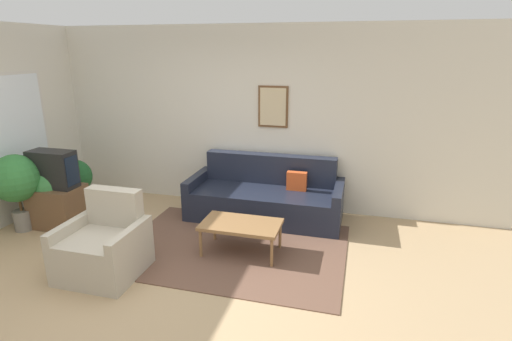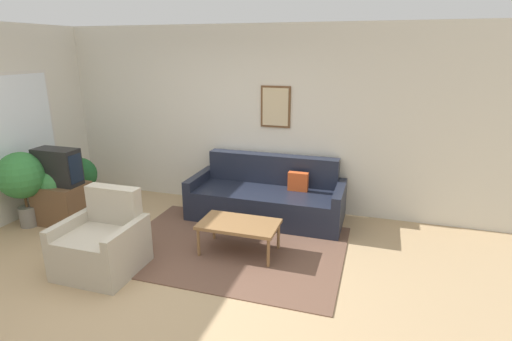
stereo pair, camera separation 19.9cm
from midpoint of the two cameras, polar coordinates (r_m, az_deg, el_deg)
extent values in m
plane|color=tan|center=(4.45, -13.31, -15.47)|extent=(16.00, 16.00, 0.00)
cube|color=brown|center=(5.03, -2.36, -10.90)|extent=(2.72, 1.97, 0.01)
cube|color=beige|center=(6.12, -2.25, 7.53)|extent=(8.00, 0.06, 2.70)
cube|color=brown|center=(5.86, 3.80, 9.06)|extent=(0.44, 0.03, 0.60)
cube|color=#CCB78E|center=(5.84, 3.76, 9.04)|extent=(0.38, 0.01, 0.54)
cube|color=beige|center=(6.49, -30.24, 6.08)|extent=(0.02, 1.27, 1.35)
cube|color=white|center=(6.49, -30.20, 6.08)|extent=(0.02, 1.19, 1.27)
cube|color=#1E2333|center=(5.76, 2.41, -4.83)|extent=(1.94, 0.90, 0.43)
cube|color=#1E2333|center=(5.93, 3.34, 0.26)|extent=(1.94, 0.20, 0.43)
cube|color=#1E2333|center=(6.06, -7.06, -3.09)|extent=(0.12, 0.90, 0.57)
cube|color=#1E2333|center=(5.57, 12.75, -5.23)|extent=(0.12, 0.90, 0.57)
cube|color=#D15123|center=(5.65, 7.03, -1.66)|extent=(0.28, 0.10, 0.28)
cube|color=olive|center=(4.76, -1.24, -7.70)|extent=(0.93, 0.54, 0.04)
cylinder|color=olive|center=(4.79, -7.02, -10.21)|extent=(0.04, 0.04, 0.35)
cylinder|color=olive|center=(4.54, 3.05, -11.75)|extent=(0.04, 0.04, 0.35)
cylinder|color=olive|center=(5.17, -4.94, -8.03)|extent=(0.04, 0.04, 0.35)
cylinder|color=olive|center=(4.93, 4.39, -9.29)|extent=(0.04, 0.04, 0.35)
cube|color=brown|center=(6.19, -25.04, -4.24)|extent=(0.65, 0.51, 0.56)
cube|color=black|center=(6.04, -25.66, 0.48)|extent=(0.61, 0.28, 0.50)
cube|color=#192333|center=(5.83, -23.44, 0.23)|extent=(0.01, 0.23, 0.39)
cube|color=#B2A893|center=(4.73, -20.11, -10.86)|extent=(0.63, 0.76, 0.46)
cube|color=#B2A893|center=(4.77, -18.49, -4.64)|extent=(0.63, 0.16, 0.42)
cube|color=#B2A893|center=(4.92, -23.57, -9.39)|extent=(0.09, 0.76, 0.58)
cube|color=#B2A893|center=(4.51, -16.46, -11.07)|extent=(0.09, 0.76, 0.58)
cylinder|color=slate|center=(6.33, -28.94, -5.74)|extent=(0.23, 0.23, 0.28)
cylinder|color=#51381E|center=(6.25, -29.24, -3.76)|extent=(0.04, 0.04, 0.19)
sphere|color=#337A38|center=(6.14, -29.73, -0.60)|extent=(0.63, 0.63, 0.63)
cylinder|color=beige|center=(6.72, -22.65, -4.15)|extent=(0.22, 0.22, 0.16)
cylinder|color=#51381E|center=(6.67, -22.80, -2.89)|extent=(0.04, 0.04, 0.15)
sphere|color=#1E5628|center=(6.58, -23.09, -0.51)|extent=(0.50, 0.50, 0.50)
cylinder|color=slate|center=(6.35, -25.49, -5.58)|extent=(0.26, 0.26, 0.19)
cylinder|color=#51381E|center=(6.29, -25.69, -4.12)|extent=(0.04, 0.04, 0.15)
sphere|color=#3D8442|center=(6.20, -26.04, -1.59)|extent=(0.51, 0.51, 0.51)
camera|label=1|loc=(0.10, -88.89, 0.34)|focal=28.00mm
camera|label=2|loc=(0.10, 91.11, -0.34)|focal=28.00mm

